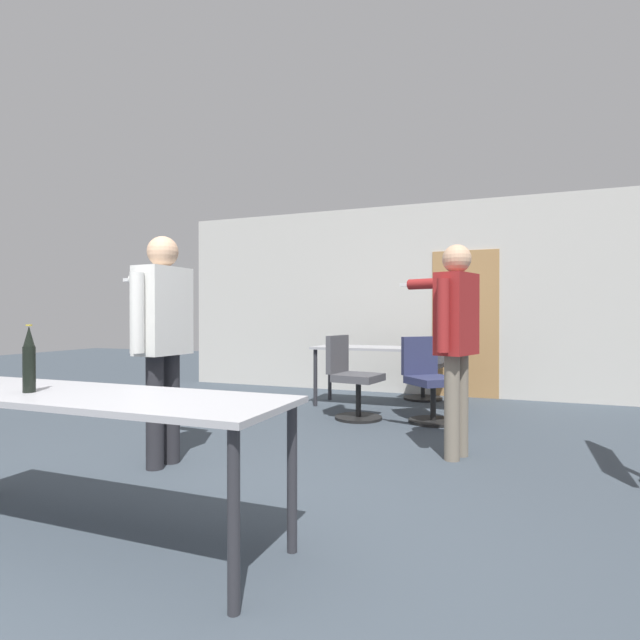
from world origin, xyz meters
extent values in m
plane|color=#3D4751|center=(0.00, 0.00, 0.00)|extent=(24.00, 24.00, 0.00)
cube|color=beige|center=(0.00, 5.78, 1.38)|extent=(6.63, 0.10, 2.76)
cube|color=#AD7F4C|center=(1.10, 5.72, 1.02)|extent=(0.90, 0.02, 2.05)
cube|color=#A8A8AD|center=(-0.30, 0.41, 0.73)|extent=(2.20, 0.66, 0.03)
cylinder|color=#2D2D33|center=(0.74, 0.14, 0.36)|extent=(0.05, 0.05, 0.72)
cylinder|color=#2D2D33|center=(0.74, 0.68, 0.36)|extent=(0.05, 0.05, 0.72)
cube|color=#A8A8AD|center=(0.30, 4.57, 0.73)|extent=(1.90, 0.65, 0.03)
cylinder|color=#2D2D33|center=(-0.59, 4.31, 0.36)|extent=(0.05, 0.05, 0.72)
cylinder|color=#2D2D33|center=(1.19, 4.31, 0.36)|extent=(0.05, 0.05, 0.72)
cylinder|color=#2D2D33|center=(-0.59, 4.84, 0.36)|extent=(0.05, 0.05, 0.72)
cylinder|color=#2D2D33|center=(1.19, 4.84, 0.36)|extent=(0.05, 0.05, 0.72)
cylinder|color=#28282D|center=(-0.75, 1.49, 0.42)|extent=(0.13, 0.13, 0.84)
cylinder|color=#28282D|center=(-0.74, 1.67, 0.42)|extent=(0.13, 0.13, 0.84)
cube|color=silver|center=(-0.74, 1.58, 1.17)|extent=(0.26, 0.43, 0.66)
sphere|color=#DBAD89|center=(-0.74, 1.58, 1.62)|extent=(0.23, 0.23, 0.23)
cylinder|color=silver|center=(-0.76, 1.32, 1.16)|extent=(0.10, 0.10, 0.57)
cylinder|color=silver|center=(-1.01, 1.86, 1.44)|extent=(0.58, 0.14, 0.10)
cube|color=white|center=(-1.33, 1.88, 1.44)|extent=(0.12, 0.04, 0.03)
cylinder|color=slate|center=(1.28, 2.52, 0.41)|extent=(0.12, 0.12, 0.83)
cylinder|color=slate|center=(1.33, 2.67, 0.41)|extent=(0.12, 0.12, 0.83)
cube|color=maroon|center=(1.31, 2.60, 1.15)|extent=(0.33, 0.44, 0.65)
sphere|color=#DBAD89|center=(1.31, 2.60, 1.59)|extent=(0.23, 0.23, 0.23)
cylinder|color=maroon|center=(1.23, 2.37, 1.14)|extent=(0.09, 0.09, 0.56)
cylinder|color=maroon|center=(1.12, 2.92, 1.42)|extent=(0.56, 0.26, 0.09)
cube|color=white|center=(0.82, 3.01, 1.42)|extent=(0.13, 0.07, 0.03)
cylinder|color=black|center=(0.14, 3.76, 0.01)|extent=(0.52, 0.52, 0.03)
cylinder|color=black|center=(0.14, 3.76, 0.22)|extent=(0.06, 0.06, 0.39)
cube|color=#4C4C51|center=(0.14, 3.76, 0.46)|extent=(0.53, 0.53, 0.08)
cube|color=#4C4C51|center=(-0.12, 3.80, 0.71)|extent=(0.13, 0.44, 0.42)
cylinder|color=black|center=(0.59, 5.31, 0.01)|extent=(0.52, 0.52, 0.03)
cylinder|color=black|center=(0.59, 5.31, 0.23)|extent=(0.06, 0.06, 0.40)
cube|color=#4C4C51|center=(0.59, 5.31, 0.47)|extent=(0.51, 0.51, 0.08)
cube|color=#4C4C51|center=(0.84, 5.28, 0.72)|extent=(0.11, 0.44, 0.42)
cylinder|color=black|center=(0.94, 3.86, 0.01)|extent=(0.52, 0.52, 0.03)
cylinder|color=black|center=(0.94, 3.86, 0.22)|extent=(0.06, 0.06, 0.38)
cube|color=navy|center=(0.94, 3.86, 0.45)|extent=(0.65, 0.65, 0.08)
cube|color=navy|center=(0.76, 4.05, 0.70)|extent=(0.36, 0.34, 0.42)
cylinder|color=black|center=(-0.57, 0.32, 0.86)|extent=(0.06, 0.06, 0.23)
cone|color=black|center=(-0.57, 0.32, 1.03)|extent=(0.05, 0.05, 0.10)
cylinder|color=gold|center=(-0.57, 0.32, 1.09)|extent=(0.03, 0.03, 0.01)
camera|label=1|loc=(1.73, -1.50, 1.14)|focal=28.00mm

